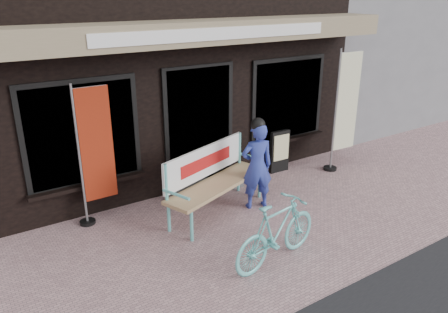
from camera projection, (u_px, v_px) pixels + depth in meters
ground at (268, 233)px, 6.42m from camera, size 70.00×70.00×0.00m
storefront at (127, 9)px, 9.25m from camera, size 7.00×6.77×6.00m
neighbor_right_near at (371, 9)px, 14.09m from camera, size 10.00×7.00×5.60m
bench at (212, 175)px, 6.85m from camera, size 2.04×1.14×1.08m
person at (257, 164)px, 6.96m from camera, size 0.59×0.47×1.52m
bicycle at (277, 232)px, 5.59m from camera, size 1.52×0.64×0.88m
nobori_red at (94, 153)px, 6.41m from camera, size 0.63×0.24×2.16m
nobori_cream at (345, 108)px, 8.39m from camera, size 0.70×0.27×2.37m
menu_stand at (280, 151)px, 8.47m from camera, size 0.42×0.11×0.84m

